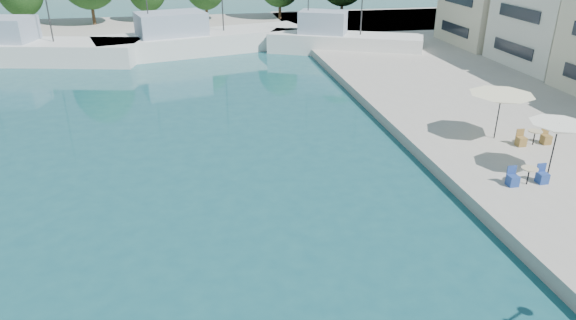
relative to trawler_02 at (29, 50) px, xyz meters
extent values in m
cube|color=#A49E94|center=(10.70, 13.27, -0.77)|extent=(90.00, 16.00, 0.60)
cube|color=silver|center=(42.70, -11.73, 3.03)|extent=(8.00, 8.50, 7.00)
cube|color=beige|center=(42.70, -2.73, 3.28)|extent=(8.60, 8.50, 7.50)
cube|color=silver|center=(0.46, -0.10, -0.37)|extent=(18.66, 8.53, 2.20)
cube|color=#94A3B7|center=(-2.19, 0.49, 1.73)|extent=(6.08, 4.71, 2.00)
cube|color=silver|center=(15.12, 1.63, -0.37)|extent=(20.60, 10.21, 2.20)
cube|color=#94A3B7|center=(12.23, 0.85, 1.73)|extent=(6.81, 5.41, 2.00)
cylinder|color=#2D2D2D|center=(10.31, 0.33, 3.73)|extent=(0.10, 0.10, 6.00)
cube|color=silver|center=(27.99, -1.69, -0.37)|extent=(14.37, 9.09, 2.20)
cube|color=#94A3B7|center=(26.06, -0.83, 1.73)|extent=(5.01, 4.30, 2.00)
cylinder|color=#3F2B19|center=(-4.11, 15.14, 1.13)|extent=(0.36, 0.36, 3.19)
cylinder|color=#3F2B19|center=(3.06, 15.73, 1.92)|extent=(0.36, 0.36, 4.78)
cylinder|color=#3F2B19|center=(9.19, 17.13, 1.05)|extent=(0.36, 0.36, 3.03)
cylinder|color=#3F2B19|center=(16.00, 16.69, 1.23)|extent=(0.36, 0.36, 3.40)
cylinder|color=#3F2B19|center=(24.92, 16.21, 1.44)|extent=(0.36, 0.36, 3.82)
cylinder|color=#3F2B19|center=(32.34, 14.58, 1.67)|extent=(0.36, 0.36, 4.27)
cylinder|color=black|center=(29.17, -29.84, 0.74)|extent=(0.06, 0.06, 2.41)
cone|color=white|center=(29.17, -29.84, 1.69)|extent=(2.47, 2.47, 0.50)
cylinder|color=black|center=(29.15, -25.44, 0.73)|extent=(0.06, 0.06, 2.40)
cone|color=beige|center=(29.15, -25.44, 1.68)|extent=(3.24, 3.24, 0.50)
cylinder|color=black|center=(27.62, -30.58, -0.10)|extent=(0.06, 0.06, 0.74)
cylinder|color=tan|center=(27.62, -30.58, 0.27)|extent=(0.70, 0.70, 0.04)
cube|color=navy|center=(28.32, -30.58, -0.24)|extent=(0.42, 0.42, 0.46)
cube|color=navy|center=(26.92, -30.58, -0.24)|extent=(0.42, 0.42, 0.46)
cylinder|color=black|center=(30.59, -26.63, -0.10)|extent=(0.06, 0.06, 0.74)
cylinder|color=tan|center=(30.59, -26.63, 0.27)|extent=(0.70, 0.70, 0.04)
cube|color=olive|center=(31.29, -26.63, -0.24)|extent=(0.42, 0.42, 0.46)
cube|color=olive|center=(29.89, -26.63, -0.24)|extent=(0.42, 0.42, 0.46)
camera|label=1|loc=(13.96, -48.01, 9.45)|focal=32.00mm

